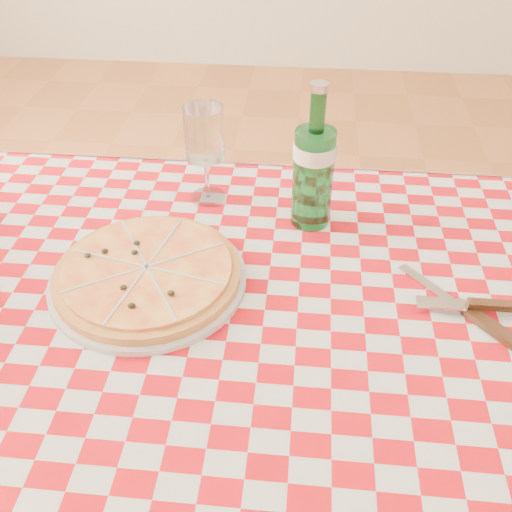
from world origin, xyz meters
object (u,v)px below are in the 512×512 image
at_px(dining_table, 264,351).
at_px(water_bottle, 314,158).
at_px(pizza_plate, 147,273).
at_px(wine_glass, 206,155).

xyz_separation_m(dining_table, water_bottle, (0.06, 0.25, 0.24)).
distance_m(pizza_plate, wine_glass, 0.28).
distance_m(pizza_plate, water_bottle, 0.35).
bearing_deg(dining_table, pizza_plate, 166.77).
height_order(pizza_plate, water_bottle, water_bottle).
xyz_separation_m(dining_table, wine_glass, (-0.14, 0.31, 0.20)).
bearing_deg(wine_glass, dining_table, -65.38).
distance_m(dining_table, wine_glass, 0.39).
bearing_deg(water_bottle, dining_table, -104.56).
bearing_deg(wine_glass, pizza_plate, -102.46).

